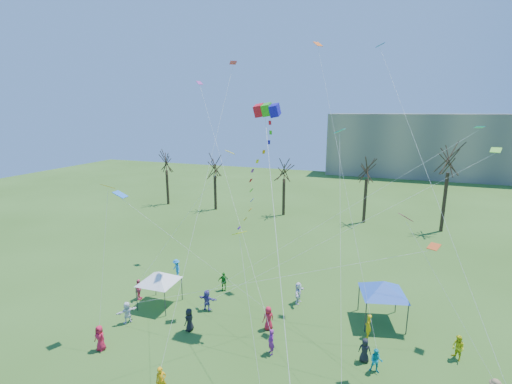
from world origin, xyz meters
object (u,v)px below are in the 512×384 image
(canopy_tent_white, at_px, (159,277))
(canopy_tent_blue, at_px, (383,287))
(distant_building, at_px, (458,146))
(big_box_kite, at_px, (259,179))

(canopy_tent_white, bearing_deg, canopy_tent_blue, 12.39)
(distant_building, bearing_deg, big_box_kite, -107.97)
(distant_building, height_order, canopy_tent_blue, distant_building)
(big_box_kite, bearing_deg, canopy_tent_white, -180.00)
(distant_building, relative_size, canopy_tent_white, 15.10)
(distant_building, bearing_deg, canopy_tent_white, -113.80)
(big_box_kite, bearing_deg, canopy_tent_blue, 23.87)
(distant_building, xyz_separation_m, big_box_kite, (-23.93, -73.79, 3.65))
(distant_building, distance_m, big_box_kite, 77.66)
(canopy_tent_white, bearing_deg, big_box_kite, 0.00)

